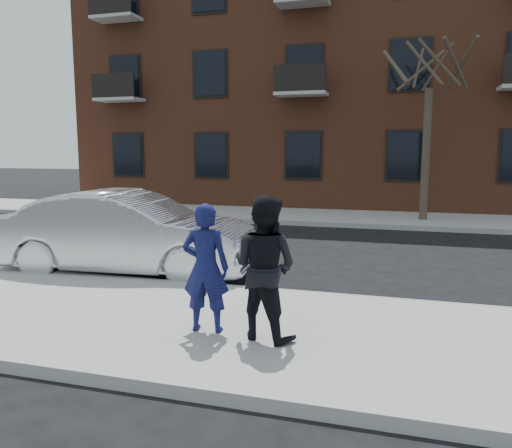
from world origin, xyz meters
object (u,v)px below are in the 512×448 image
(silver_sedan, at_px, (129,233))
(man_hoodie, at_px, (206,268))
(street_tree, at_px, (431,49))
(man_peacoat, at_px, (265,267))

(silver_sedan, xyz_separation_m, man_hoodie, (2.74, -2.83, 0.15))
(street_tree, xyz_separation_m, silver_sedan, (-5.74, -8.70, -4.71))
(silver_sedan, distance_m, man_hoodie, 3.94)
(man_hoodie, distance_m, man_peacoat, 0.76)
(man_peacoat, bearing_deg, man_hoodie, 16.49)
(street_tree, relative_size, man_hoodie, 4.22)
(street_tree, height_order, silver_sedan, street_tree)
(silver_sedan, relative_size, man_peacoat, 2.85)
(street_tree, distance_m, silver_sedan, 11.44)
(silver_sedan, relative_size, man_hoodie, 3.05)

